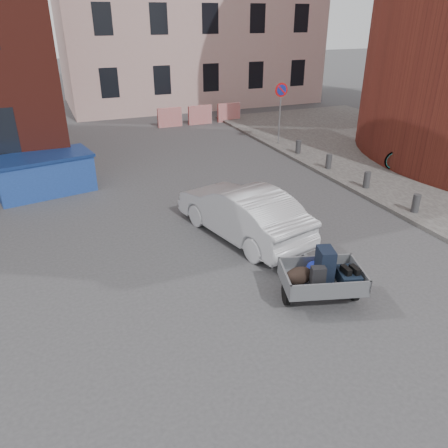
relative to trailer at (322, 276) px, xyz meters
name	(u,v)px	position (x,y,z in m)	size (l,w,h in m)	color
ground	(249,278)	(-0.97, 1.37, -0.61)	(120.00, 120.00, 0.00)	#38383A
sidewalk	(440,169)	(9.03, 5.37, -0.55)	(9.00, 24.00, 0.12)	#474442
no_parking_sign	(281,101)	(5.03, 10.86, 1.41)	(0.60, 0.09, 2.65)	gray
bollards	(367,180)	(5.03, 4.77, -0.21)	(0.22, 9.02, 0.55)	#3A3A3D
barriers	(200,115)	(3.23, 16.37, -0.11)	(4.70, 0.18, 1.00)	red
trailer	(322,276)	(0.00, 0.00, 0.00)	(1.85, 1.97, 1.20)	black
dumpster	(44,174)	(-4.95, 8.73, 0.04)	(3.31, 2.13, 1.28)	#21449F
silver_car	(242,212)	(-0.24, 3.35, 0.09)	(1.47, 4.23, 1.39)	silver
bicycle	(412,155)	(7.85, 5.75, 0.06)	(0.73, 2.10, 1.10)	black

